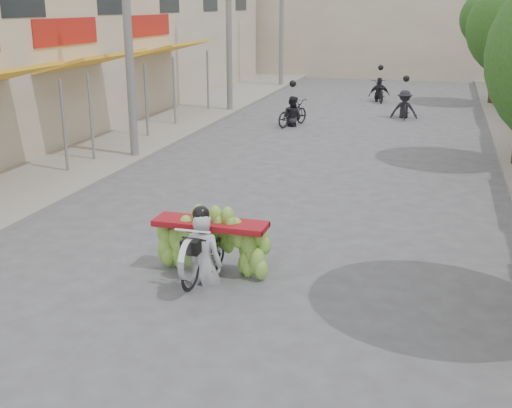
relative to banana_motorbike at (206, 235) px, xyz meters
name	(u,v)px	position (x,y,z in m)	size (l,w,h in m)	color
sidewalk_left	(132,135)	(-6.66, 10.55, -0.69)	(4.00, 60.00, 0.12)	gray
far_building	(395,19)	(0.34, 33.55, 2.75)	(20.00, 6.00, 7.00)	#C1B199
utility_pole_mid	(127,18)	(-5.06, 7.55, 3.28)	(0.60, 0.24, 8.00)	slate
utility_pole_far	(229,14)	(-5.06, 16.55, 3.28)	(0.60, 0.24, 8.00)	slate
utility_pole_back	(282,11)	(-5.06, 25.55, 3.28)	(0.60, 0.24, 8.00)	slate
street_tree_far	(500,19)	(5.74, 21.55, 3.04)	(3.40, 3.40, 5.25)	#3A2719
banana_motorbike	(206,235)	(0.00, 0.00, 0.00)	(2.20, 1.78, 2.24)	black
bg_motorbike_a	(292,107)	(-1.78, 14.10, -0.02)	(1.20, 1.84, 1.95)	black
bg_motorbike_b	(405,97)	(2.17, 16.97, 0.09)	(1.11, 1.79, 1.95)	black
bg_motorbike_c	(380,85)	(0.75, 21.32, 0.03)	(1.07, 1.82, 1.95)	black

